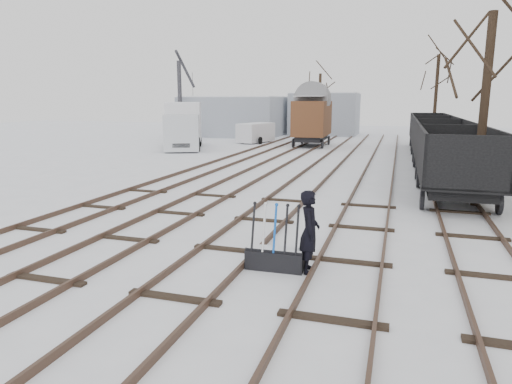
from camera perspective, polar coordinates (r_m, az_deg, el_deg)
ground at (r=11.63m, az=-3.27°, el=-7.31°), size 120.00×120.00×0.00m
tracks at (r=24.56m, az=8.07°, el=2.76°), size 13.90×52.00×0.16m
shed_left at (r=49.32m, az=-2.66°, el=9.48°), size 10.00×8.00×4.10m
shed_right at (r=50.93m, az=8.62°, el=9.65°), size 7.00×6.00×4.50m
ground_frame at (r=10.30m, az=2.37°, el=-8.16°), size 1.31×0.45×1.49m
worker at (r=10.04m, az=6.71°, el=-4.95°), size 0.55×0.73×1.84m
freight_wagon_a at (r=18.84m, az=23.60°, el=2.21°), size 2.63×6.58×2.68m
freight_wagon_b at (r=25.16m, az=22.15°, el=4.42°), size 2.63×6.58×2.68m
freight_wagon_c at (r=31.51m, az=21.27°, el=5.74°), size 2.63×6.58×2.68m
freight_wagon_d at (r=37.88m, az=20.69°, el=6.61°), size 2.63×6.58×2.68m
box_van_wagon at (r=37.88m, az=7.05°, el=9.27°), size 2.92×5.35×4.03m
lorry at (r=36.48m, az=-9.07°, el=8.31°), size 4.48×8.19×3.56m
panel_van at (r=40.76m, az=-0.02°, el=7.45°), size 2.65×4.20×1.72m
crane at (r=46.68m, az=-9.31°, el=9.44°), size 1.81×4.96×8.44m
tree_near at (r=17.93m, az=26.59°, el=8.95°), size 0.30×0.30×6.65m
tree_far_left at (r=49.82m, az=7.95°, el=10.75°), size 0.30×0.30×6.45m
tree_far_right at (r=45.64m, az=21.54°, el=10.84°), size 0.30×0.30×7.75m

